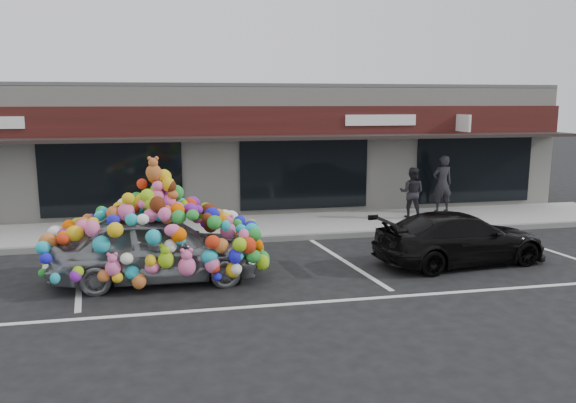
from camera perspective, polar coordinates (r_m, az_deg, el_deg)
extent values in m
plane|color=black|center=(12.73, -6.09, -7.06)|extent=(90.00, 90.00, 0.00)
cube|color=beige|center=(20.71, -8.38, 5.47)|extent=(24.00, 6.00, 4.20)
cube|color=#59595B|center=(20.65, -8.54, 11.42)|extent=(24.00, 6.00, 0.12)
cube|color=black|center=(17.58, -7.93, 8.09)|extent=(24.00, 0.18, 0.90)
cube|color=black|center=(17.08, -7.78, 6.36)|extent=(24.00, 1.20, 0.10)
cube|color=white|center=(19.42, 17.32, 7.63)|extent=(0.08, 0.95, 0.55)
cube|color=white|center=(18.62, 9.42, 8.16)|extent=(2.40, 0.04, 0.35)
cube|color=black|center=(17.84, -17.47, 2.27)|extent=(4.20, 0.12, 2.30)
cube|color=black|center=(18.19, 1.67, 2.88)|extent=(4.20, 0.12, 2.30)
cube|color=black|center=(20.39, 18.37, 3.15)|extent=(4.20, 0.12, 2.30)
cube|color=#999A94|center=(16.56, -7.37, -2.76)|extent=(26.00, 3.00, 0.15)
cube|color=slate|center=(15.11, -6.97, -4.02)|extent=(26.00, 0.18, 0.16)
cube|color=silver|center=(13.05, -20.41, -7.21)|extent=(0.73, 4.37, 0.01)
cube|color=silver|center=(13.44, 5.87, -6.11)|extent=(0.73, 4.37, 0.01)
cube|color=silver|center=(15.85, 24.93, -4.50)|extent=(0.73, 4.37, 0.01)
cube|color=silver|center=(10.94, 5.71, -9.95)|extent=(14.00, 0.12, 0.01)
imported|color=#A3A8AD|center=(12.16, -13.17, -4.55)|extent=(1.76, 4.28, 1.45)
ellipsoid|color=#F72F10|center=(11.90, -13.42, 1.37)|extent=(1.31, 1.80, 1.09)
sphere|color=gold|center=(11.97, -6.11, -2.97)|extent=(0.34, 0.34, 0.34)
sphere|color=#1A1BF2|center=(11.29, -10.21, -6.50)|extent=(0.36, 0.36, 0.36)
sphere|color=green|center=(13.14, -16.53, -4.17)|extent=(0.30, 0.30, 0.30)
sphere|color=pink|center=(11.84, -13.52, 3.73)|extent=(0.32, 0.32, 0.32)
sphere|color=#FF2906|center=(12.29, -19.19, -3.09)|extent=(0.30, 0.30, 0.30)
imported|color=black|center=(13.74, 17.09, -3.58)|extent=(2.15, 4.30, 1.20)
imported|color=black|center=(19.07, 15.40, 1.75)|extent=(0.69, 0.47, 1.87)
imported|color=black|center=(17.93, 12.47, 0.89)|extent=(0.97, 0.92, 1.58)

